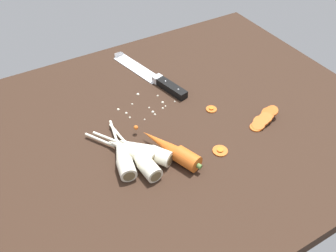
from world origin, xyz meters
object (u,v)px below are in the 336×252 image
whole_carrot (171,149)px  parsnip_mid_left (130,150)px  carrot_slice_stack (264,119)px  carrot_slice_stray_near (211,109)px  carrot_slice_stray_mid (220,150)px  parsnip_back (144,150)px  chefs_knife (146,72)px  parsnip_front (122,156)px  parsnip_mid_right (139,157)px

whole_carrot → parsnip_mid_left: bearing=151.3°
carrot_slice_stack → carrot_slice_stray_near: (-9.18, 11.52, -0.83)cm
carrot_slice_stray_mid → carrot_slice_stack: bearing=10.0°
whole_carrot → carrot_slice_stack: 28.08cm
carrot_slice_stray_near → parsnip_mid_left: bearing=-170.8°
parsnip_back → whole_carrot: bearing=-29.5°
chefs_knife → parsnip_front: parsnip_front is taller
parsnip_back → carrot_slice_stray_near: parsnip_back is taller
whole_carrot → parsnip_mid_right: bearing=167.9°
parsnip_front → parsnip_mid_right: 4.22cm
parsnip_front → parsnip_mid_left: bearing=13.8°
parsnip_mid_right → carrot_slice_stray_near: bearing=15.9°
parsnip_back → carrot_slice_stray_mid: bearing=-26.2°
carrot_slice_stack → carrot_slice_stray_near: bearing=128.6°
whole_carrot → carrot_slice_stray_mid: bearing=-24.4°
whole_carrot → parsnip_mid_left: size_ratio=1.10×
parsnip_front → carrot_slice_stack: (39.30, -6.43, -0.79)cm
parsnip_front → carrot_slice_stray_near: parsnip_front is taller
parsnip_mid_left → whole_carrot: bearing=-28.7°
parsnip_mid_left → carrot_slice_stray_near: bearing=9.2°
carrot_slice_stray_near → chefs_knife: bearing=107.7°
parsnip_front → parsnip_mid_left: (2.46, 0.60, 0.00)cm
parsnip_back → carrot_slice_stack: bearing=-9.3°
chefs_knife → parsnip_back: (-16.72, -31.15, 1.33)cm
parsnip_front → carrot_slice_stray_mid: parsnip_front is taller
whole_carrot → parsnip_mid_right: (-7.96, 1.71, -0.12)cm
whole_carrot → carrot_slice_stray_near: bearing=26.4°
parsnip_mid_left → parsnip_back: same height
parsnip_mid_right → parsnip_back: (2.02, 1.64, -0.00)cm
chefs_knife → parsnip_front: (-22.11, -30.25, 1.33)cm
parsnip_back → parsnip_mid_right: bearing=-140.9°
chefs_knife → whole_carrot: whole_carrot is taller
carrot_slice_stack → carrot_slice_stray_near: 14.75cm
chefs_knife → parsnip_mid_left: parsnip_mid_left is taller
whole_carrot → carrot_slice_stack: (27.98, -2.18, -0.91)cm
parsnip_mid_right → whole_carrot: bearing=-12.1°
parsnip_front → parsnip_back: size_ratio=1.03×
chefs_knife → carrot_slice_stray_near: 26.41cm
carrot_slice_stray_near → carrot_slice_stray_mid: (-7.51, -14.45, 0.00)cm
parsnip_mid_left → carrot_slice_stray_mid: parsnip_mid_left is taller
carrot_slice_stray_mid → whole_carrot: bearing=155.6°
whole_carrot → carrot_slice_stray_near: whole_carrot is taller
chefs_knife → carrot_slice_stack: size_ratio=3.44×
whole_carrot → carrot_slice_stray_near: size_ratio=6.67×
chefs_knife → carrot_slice_stray_mid: (0.50, -39.62, -0.29)cm
chefs_knife → carrot_slice_stack: 40.51cm
parsnip_front → carrot_slice_stack: parsnip_front is taller
parsnip_back → chefs_knife: bearing=61.8°
whole_carrot → parsnip_mid_right: size_ratio=0.91×
parsnip_mid_right → carrot_slice_stack: 36.16cm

